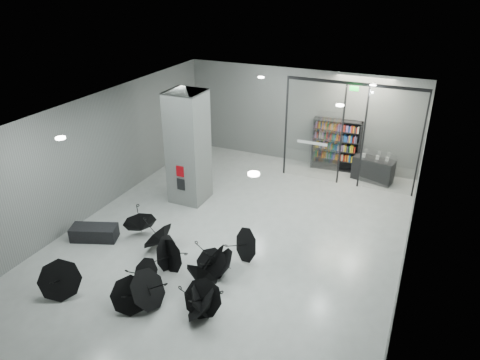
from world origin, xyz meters
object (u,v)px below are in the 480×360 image
at_px(column, 188,148).
at_px(bookshelf, 336,145).
at_px(bench, 94,233).
at_px(umbrella_cluster, 173,271).
at_px(shop_counter, 373,170).

xyz_separation_m(column, bookshelf, (4.18, 4.75, -0.93)).
bearing_deg(bookshelf, bench, -129.08).
bearing_deg(bench, bookshelf, 35.12).
relative_size(column, bookshelf, 1.87).
bearing_deg(bookshelf, umbrella_cluster, -109.22).
distance_m(bookshelf, umbrella_cluster, 9.35).
relative_size(bookshelf, shop_counter, 1.38).
xyz_separation_m(column, umbrella_cluster, (1.93, -4.29, -1.69)).
bearing_deg(bench, column, 47.61).
height_order(bookshelf, shop_counter, bookshelf).
relative_size(bench, shop_counter, 0.90).
height_order(bookshelf, umbrella_cluster, bookshelf).
distance_m(shop_counter, umbrella_cluster, 9.39).
height_order(column, bench, column).
relative_size(bench, bookshelf, 0.65).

